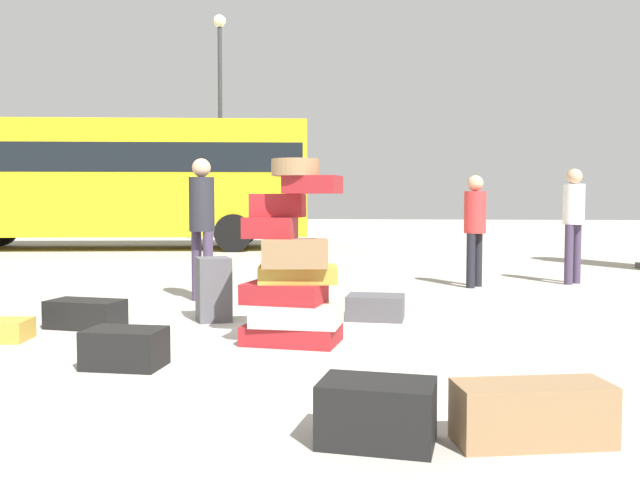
% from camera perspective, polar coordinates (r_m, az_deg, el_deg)
% --- Properties ---
extents(ground_plane, '(80.00, 80.00, 0.00)m').
position_cam_1_polar(ground_plane, '(5.99, -6.58, -8.18)').
color(ground_plane, '#ADA89E').
extents(suitcase_tower, '(0.85, 0.66, 1.54)m').
position_cam_1_polar(suitcase_tower, '(5.64, -2.42, -2.72)').
color(suitcase_tower, maroon).
rests_on(suitcase_tower, ground).
extents(suitcase_black_right_side, '(0.73, 0.46, 0.26)m').
position_cam_1_polar(suitcase_black_right_side, '(6.72, -19.30, -5.95)').
color(suitcase_black_right_side, black).
rests_on(suitcase_black_right_side, ground).
extents(suitcase_black_white_trunk, '(0.56, 0.38, 0.28)m').
position_cam_1_polar(suitcase_black_white_trunk, '(5.06, -16.24, -8.81)').
color(suitcase_black_white_trunk, black).
rests_on(suitcase_black_white_trunk, ground).
extents(suitcase_charcoal_upright_blue, '(0.59, 0.47, 0.25)m').
position_cam_1_polar(suitcase_charcoal_upright_blue, '(6.83, 4.74, -5.71)').
color(suitcase_charcoal_upright_blue, '#4C4C51').
rests_on(suitcase_charcoal_upright_blue, ground).
extents(suitcase_brown_foreground_near, '(0.81, 0.45, 0.30)m').
position_cam_1_polar(suitcase_brown_foreground_near, '(3.55, 17.59, -13.86)').
color(suitcase_brown_foreground_near, olive).
rests_on(suitcase_brown_foreground_near, ground).
extents(suitcase_charcoal_left_side, '(0.44, 0.46, 0.63)m').
position_cam_1_polar(suitcase_charcoal_left_side, '(6.78, -9.04, -4.15)').
color(suitcase_charcoal_left_side, '#4C4C51').
rests_on(suitcase_charcoal_left_side, ground).
extents(suitcase_black_foreground_far, '(0.60, 0.43, 0.31)m').
position_cam_1_polar(suitcase_black_foreground_far, '(3.40, 4.87, -14.40)').
color(suitcase_black_foreground_far, black).
rests_on(suitcase_black_foreground_far, ground).
extents(person_bearded_onlooker, '(0.30, 0.31, 1.55)m').
position_cam_1_polar(person_bearded_onlooker, '(9.53, 13.03, 1.59)').
color(person_bearded_onlooker, black).
rests_on(person_bearded_onlooker, ground).
extents(person_tourist_with_camera, '(0.30, 0.30, 1.70)m').
position_cam_1_polar(person_tourist_with_camera, '(8.06, -10.01, 1.99)').
color(person_tourist_with_camera, '#3F334C').
rests_on(person_tourist_with_camera, ground).
extents(person_passerby_in_red, '(0.30, 0.30, 1.66)m').
position_cam_1_polar(person_passerby_in_red, '(10.33, 20.75, 1.99)').
color(person_passerby_in_red, '#3F334C').
rests_on(person_passerby_in_red, ground).
extents(parked_bus, '(10.28, 4.10, 3.15)m').
position_cam_1_polar(parked_bus, '(17.82, -17.57, 5.19)').
color(parked_bus, yellow).
rests_on(parked_bus, ground).
extents(lamp_post, '(0.36, 0.36, 6.53)m').
position_cam_1_polar(lamp_post, '(19.90, -8.48, 11.99)').
color(lamp_post, '#333338').
rests_on(lamp_post, ground).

